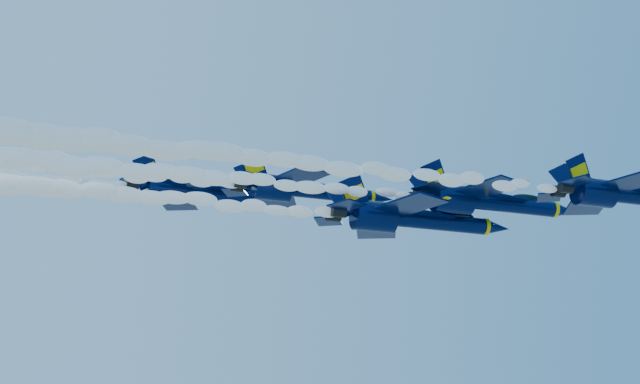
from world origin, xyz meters
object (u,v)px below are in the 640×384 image
object	(u,v)px
jet_second	(485,202)
jet_fifth	(200,192)
jet_fourth	(305,190)
jet_third	(410,219)
jet_lead	(625,195)

from	to	relation	value
jet_second	jet_fifth	distance (m)	30.73
jet_fourth	jet_second	bearing A→B (deg)	-32.83
jet_second	jet_fifth	size ratio (longest dim) A/B	0.99
jet_third	jet_fourth	xyz separation A→B (m)	(-8.24, 7.73, 4.55)
jet_second	jet_fourth	size ratio (longest dim) A/B	1.04
jet_second	jet_third	world-z (taller)	jet_second
jet_second	jet_fourth	xyz separation A→B (m)	(-15.26, 9.84, 2.78)
jet_second	jet_third	xyz separation A→B (m)	(-7.02, 2.11, -1.77)
jet_fifth	jet_second	bearing A→B (deg)	-35.97
jet_lead	jet_third	xyz separation A→B (m)	(-14.38, 13.37, 0.38)
jet_third	jet_fourth	bearing A→B (deg)	136.83
jet_lead	jet_fifth	distance (m)	43.74
jet_second	jet_third	distance (m)	7.54
jet_lead	jet_third	world-z (taller)	jet_third
jet_second	jet_fifth	bearing A→B (deg)	144.03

